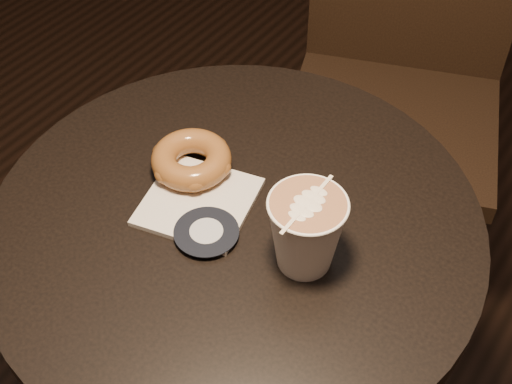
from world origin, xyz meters
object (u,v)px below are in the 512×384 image
(latte_cup, at_px, (306,233))
(cafe_table, at_px, (238,298))
(pastry_bag, at_px, (198,202))
(chair, at_px, (404,48))
(doughnut, at_px, (191,159))

(latte_cup, bearing_deg, cafe_table, 175.99)
(cafe_table, bearing_deg, pastry_bag, -171.45)
(chair, bearing_deg, cafe_table, -106.48)
(cafe_table, xyz_separation_m, pastry_bag, (-0.06, -0.01, 0.20))
(chair, xyz_separation_m, pastry_bag, (-0.00, -0.68, 0.14))
(cafe_table, height_order, doughnut, doughnut)
(latte_cup, bearing_deg, doughnut, 168.97)
(cafe_table, distance_m, doughnut, 0.25)
(chair, xyz_separation_m, latte_cup, (0.17, -0.68, 0.19))
(pastry_bag, bearing_deg, doughnut, 122.71)
(cafe_table, xyz_separation_m, doughnut, (-0.10, 0.04, 0.23))
(cafe_table, relative_size, pastry_bag, 5.09)
(chair, relative_size, doughnut, 9.35)
(pastry_bag, bearing_deg, chair, 76.17)
(cafe_table, bearing_deg, doughnut, 161.30)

